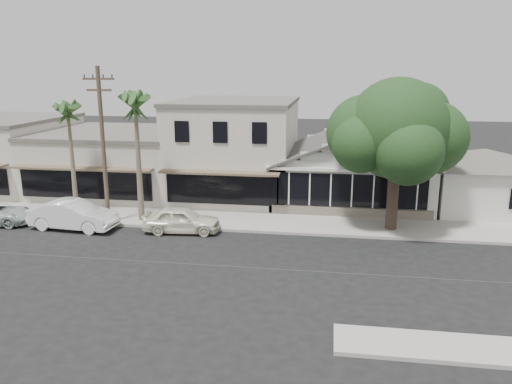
% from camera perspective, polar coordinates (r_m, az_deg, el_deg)
% --- Properties ---
extents(ground, '(140.00, 140.00, 0.00)m').
position_cam_1_polar(ground, '(23.08, -1.21, -8.61)').
color(ground, black).
rests_on(ground, ground).
extents(sidewalk_north, '(90.00, 3.50, 0.15)m').
position_cam_1_polar(sidewalk_north, '(31.36, -13.62, -2.72)').
color(sidewalk_north, '#9E9991').
rests_on(sidewalk_north, ground).
extents(corner_shop, '(10.40, 8.60, 5.10)m').
position_cam_1_polar(corner_shop, '(34.06, 10.74, 3.15)').
color(corner_shop, silver).
rests_on(corner_shop, ground).
extents(side_cottage, '(6.00, 6.00, 3.00)m').
position_cam_1_polar(side_cottage, '(34.64, 24.38, 0.43)').
color(side_cottage, silver).
rests_on(side_cottage, ground).
extents(row_building_near, '(8.00, 10.00, 6.50)m').
position_cam_1_polar(row_building_near, '(35.58, -2.29, 4.87)').
color(row_building_near, silver).
rests_on(row_building_near, ground).
extents(row_building_midnear, '(10.00, 10.00, 4.20)m').
position_cam_1_polar(row_building_midnear, '(38.49, -15.57, 3.33)').
color(row_building_midnear, beige).
rests_on(row_building_midnear, ground).
extents(utility_pole, '(1.80, 0.24, 9.00)m').
position_cam_1_polar(utility_pole, '(29.38, -17.09, 5.38)').
color(utility_pole, brown).
rests_on(utility_pole, ground).
extents(car_0, '(4.36, 2.05, 1.44)m').
position_cam_1_polar(car_0, '(27.90, -8.50, -3.16)').
color(car_0, white).
rests_on(car_0, ground).
extents(car_1, '(5.08, 2.11, 1.63)m').
position_cam_1_polar(car_1, '(29.97, -20.16, -2.49)').
color(car_1, white).
rests_on(car_1, ground).
extents(shade_tree, '(7.62, 6.89, 8.45)m').
position_cam_1_polar(shade_tree, '(28.04, 15.63, 6.70)').
color(shade_tree, '#433229').
rests_on(shade_tree, ground).
extents(palm_east, '(2.97, 2.97, 7.99)m').
position_cam_1_polar(palm_east, '(29.17, -13.63, 9.59)').
color(palm_east, '#726651').
rests_on(palm_east, ground).
extents(palm_mid, '(2.43, 2.43, 7.34)m').
position_cam_1_polar(palm_mid, '(31.83, -20.69, 8.48)').
color(palm_mid, '#726651').
rests_on(palm_mid, ground).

